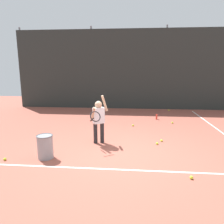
{
  "coord_description": "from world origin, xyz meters",
  "views": [
    {
      "loc": [
        0.19,
        -4.96,
        2.1
      ],
      "look_at": [
        -0.35,
        0.94,
        0.85
      ],
      "focal_mm": 33.9,
      "sensor_mm": 36.0,
      "label": 1
    }
  ],
  "objects_px": {
    "ball_hopper": "(45,146)",
    "tennis_ball_2": "(169,110)",
    "tennis_ball_6": "(5,159)",
    "tennis_ball_5": "(161,140)",
    "tennis_player": "(99,118)",
    "tennis_ball_0": "(172,123)",
    "water_bottle": "(157,117)",
    "tennis_ball_7": "(157,143)",
    "tennis_ball_3": "(191,177)",
    "tennis_ball_8": "(133,125)"
  },
  "relations": [
    {
      "from": "ball_hopper",
      "to": "tennis_ball_2",
      "type": "distance_m",
      "value": 7.1
    },
    {
      "from": "tennis_ball_6",
      "to": "tennis_ball_5",
      "type": "bearing_deg",
      "value": 23.2
    },
    {
      "from": "tennis_player",
      "to": "tennis_ball_2",
      "type": "bearing_deg",
      "value": 27.21
    },
    {
      "from": "tennis_ball_0",
      "to": "tennis_ball_6",
      "type": "xyz_separation_m",
      "value": [
        -4.47,
        -3.7,
        0.0
      ]
    },
    {
      "from": "tennis_ball_2",
      "to": "tennis_ball_5",
      "type": "bearing_deg",
      "value": -102.1
    },
    {
      "from": "tennis_ball_2",
      "to": "water_bottle",
      "type": "bearing_deg",
      "value": -113.65
    },
    {
      "from": "tennis_ball_0",
      "to": "tennis_ball_7",
      "type": "height_order",
      "value": "same"
    },
    {
      "from": "water_bottle",
      "to": "tennis_ball_3",
      "type": "distance_m",
      "value": 4.78
    },
    {
      "from": "water_bottle",
      "to": "tennis_ball_8",
      "type": "height_order",
      "value": "water_bottle"
    },
    {
      "from": "tennis_player",
      "to": "tennis_ball_5",
      "type": "xyz_separation_m",
      "value": [
        1.79,
        0.29,
        -0.69
      ]
    },
    {
      "from": "tennis_ball_3",
      "to": "tennis_ball_5",
      "type": "height_order",
      "value": "same"
    },
    {
      "from": "water_bottle",
      "to": "tennis_ball_6",
      "type": "height_order",
      "value": "water_bottle"
    },
    {
      "from": "tennis_player",
      "to": "ball_hopper",
      "type": "bearing_deg",
      "value": -167.81
    },
    {
      "from": "tennis_ball_0",
      "to": "tennis_ball_6",
      "type": "bearing_deg",
      "value": -140.33
    },
    {
      "from": "water_bottle",
      "to": "tennis_ball_5",
      "type": "height_order",
      "value": "water_bottle"
    },
    {
      "from": "tennis_player",
      "to": "tennis_ball_0",
      "type": "xyz_separation_m",
      "value": [
        2.48,
        2.37,
        -0.69
      ]
    },
    {
      "from": "tennis_player",
      "to": "tennis_ball_7",
      "type": "height_order",
      "value": "tennis_player"
    },
    {
      "from": "tennis_ball_3",
      "to": "tennis_ball_8",
      "type": "relative_size",
      "value": 1.0
    },
    {
      "from": "ball_hopper",
      "to": "tennis_ball_6",
      "type": "xyz_separation_m",
      "value": [
        -0.89,
        -0.22,
        -0.26
      ]
    },
    {
      "from": "tennis_ball_7",
      "to": "tennis_ball_8",
      "type": "xyz_separation_m",
      "value": [
        -0.65,
        1.83,
        0.0
      ]
    },
    {
      "from": "ball_hopper",
      "to": "tennis_ball_2",
      "type": "xyz_separation_m",
      "value": [
        3.87,
        5.95,
        -0.26
      ]
    },
    {
      "from": "tennis_ball_3",
      "to": "tennis_player",
      "type": "bearing_deg",
      "value": 139.04
    },
    {
      "from": "tennis_ball_0",
      "to": "tennis_ball_6",
      "type": "distance_m",
      "value": 5.8
    },
    {
      "from": "tennis_ball_5",
      "to": "tennis_ball_6",
      "type": "bearing_deg",
      "value": -156.8
    },
    {
      "from": "tennis_ball_2",
      "to": "tennis_ball_5",
      "type": "relative_size",
      "value": 1.0
    },
    {
      "from": "tennis_ball_2",
      "to": "tennis_ball_3",
      "type": "bearing_deg",
      "value": -95.98
    },
    {
      "from": "tennis_ball_3",
      "to": "tennis_ball_6",
      "type": "distance_m",
      "value": 4.08
    },
    {
      "from": "tennis_player",
      "to": "tennis_ball_0",
      "type": "distance_m",
      "value": 3.5
    },
    {
      "from": "tennis_ball_2",
      "to": "tennis_ball_7",
      "type": "height_order",
      "value": "same"
    },
    {
      "from": "tennis_ball_0",
      "to": "tennis_ball_8",
      "type": "relative_size",
      "value": 1.0
    },
    {
      "from": "tennis_ball_5",
      "to": "tennis_ball_7",
      "type": "xyz_separation_m",
      "value": [
        -0.15,
        -0.26,
        0.0
      ]
    },
    {
      "from": "tennis_ball_3",
      "to": "tennis_ball_2",
      "type": "bearing_deg",
      "value": 84.02
    },
    {
      "from": "water_bottle",
      "to": "tennis_ball_0",
      "type": "relative_size",
      "value": 3.33
    },
    {
      "from": "tennis_ball_6",
      "to": "tennis_player",
      "type": "bearing_deg",
      "value": 33.87
    },
    {
      "from": "tennis_ball_2",
      "to": "tennis_ball_3",
      "type": "xyz_separation_m",
      "value": [
        -0.7,
        -6.64,
        0.0
      ]
    },
    {
      "from": "tennis_player",
      "to": "tennis_ball_2",
      "type": "relative_size",
      "value": 20.46
    },
    {
      "from": "tennis_ball_7",
      "to": "water_bottle",
      "type": "bearing_deg",
      "value": 83.87
    },
    {
      "from": "tennis_player",
      "to": "tennis_ball_5",
      "type": "height_order",
      "value": "tennis_player"
    },
    {
      "from": "tennis_player",
      "to": "tennis_ball_8",
      "type": "distance_m",
      "value": 2.21
    },
    {
      "from": "water_bottle",
      "to": "tennis_ball_5",
      "type": "xyz_separation_m",
      "value": [
        -0.16,
        -2.7,
        -0.08
      ]
    },
    {
      "from": "tennis_ball_7",
      "to": "tennis_ball_0",
      "type": "bearing_deg",
      "value": 70.13
    },
    {
      "from": "water_bottle",
      "to": "tennis_ball_0",
      "type": "bearing_deg",
      "value": -49.21
    },
    {
      "from": "tennis_ball_8",
      "to": "tennis_ball_3",
      "type": "bearing_deg",
      "value": -73.38
    },
    {
      "from": "tennis_player",
      "to": "ball_hopper",
      "type": "height_order",
      "value": "tennis_player"
    },
    {
      "from": "tennis_ball_0",
      "to": "tennis_ball_2",
      "type": "height_order",
      "value": "same"
    },
    {
      "from": "water_bottle",
      "to": "tennis_ball_7",
      "type": "distance_m",
      "value": 2.97
    },
    {
      "from": "tennis_ball_6",
      "to": "tennis_ball_0",
      "type": "bearing_deg",
      "value": 39.67
    },
    {
      "from": "tennis_player",
      "to": "tennis_ball_3",
      "type": "distance_m",
      "value": 2.83
    },
    {
      "from": "tennis_ball_5",
      "to": "tennis_ball_8",
      "type": "height_order",
      "value": "same"
    },
    {
      "from": "tennis_ball_0",
      "to": "tennis_ball_5",
      "type": "distance_m",
      "value": 2.2
    }
  ]
}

